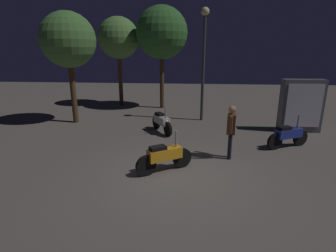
{
  "coord_description": "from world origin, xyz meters",
  "views": [
    {
      "loc": [
        0.29,
        -6.27,
        3.18
      ],
      "look_at": [
        -0.38,
        1.28,
        1.0
      ],
      "focal_mm": 28.15,
      "sensor_mm": 36.0,
      "label": 1
    }
  ],
  "objects_px": {
    "person_rider_beside": "(231,128)",
    "kiosk_billboard": "(301,106)",
    "motorcycle_orange_foreground": "(165,156)",
    "motorcycle_blue_parked_left": "(288,135)",
    "streetlamp_near": "(204,51)",
    "motorcycle_white_parked_right": "(162,122)"
  },
  "relations": [
    {
      "from": "person_rider_beside",
      "to": "kiosk_billboard",
      "type": "bearing_deg",
      "value": 54.26
    },
    {
      "from": "person_rider_beside",
      "to": "motorcycle_orange_foreground",
      "type": "bearing_deg",
      "value": -140.05
    },
    {
      "from": "motorcycle_blue_parked_left",
      "to": "streetlamp_near",
      "type": "distance_m",
      "value": 5.2
    },
    {
      "from": "motorcycle_orange_foreground",
      "to": "kiosk_billboard",
      "type": "height_order",
      "value": "kiosk_billboard"
    },
    {
      "from": "person_rider_beside",
      "to": "kiosk_billboard",
      "type": "relative_size",
      "value": 0.78
    },
    {
      "from": "motorcycle_orange_foreground",
      "to": "streetlamp_near",
      "type": "relative_size",
      "value": 0.29
    },
    {
      "from": "motorcycle_orange_foreground",
      "to": "person_rider_beside",
      "type": "relative_size",
      "value": 0.88
    },
    {
      "from": "motorcycle_white_parked_right",
      "to": "person_rider_beside",
      "type": "height_order",
      "value": "person_rider_beside"
    },
    {
      "from": "motorcycle_orange_foreground",
      "to": "motorcycle_white_parked_right",
      "type": "distance_m",
      "value": 3.58
    },
    {
      "from": "motorcycle_blue_parked_left",
      "to": "motorcycle_white_parked_right",
      "type": "distance_m",
      "value": 4.64
    },
    {
      "from": "motorcycle_orange_foreground",
      "to": "motorcycle_blue_parked_left",
      "type": "xyz_separation_m",
      "value": [
        3.96,
        2.19,
        0.0
      ]
    },
    {
      "from": "motorcycle_white_parked_right",
      "to": "streetlamp_near",
      "type": "height_order",
      "value": "streetlamp_near"
    },
    {
      "from": "motorcycle_orange_foreground",
      "to": "kiosk_billboard",
      "type": "distance_m",
      "value": 6.61
    },
    {
      "from": "kiosk_billboard",
      "to": "person_rider_beside",
      "type": "bearing_deg",
      "value": 43.09
    },
    {
      "from": "motorcycle_white_parked_right",
      "to": "person_rider_beside",
      "type": "relative_size",
      "value": 0.9
    },
    {
      "from": "motorcycle_orange_foreground",
      "to": "person_rider_beside",
      "type": "xyz_separation_m",
      "value": [
        1.88,
        1.09,
        0.54
      ]
    },
    {
      "from": "motorcycle_blue_parked_left",
      "to": "streetlamp_near",
      "type": "height_order",
      "value": "streetlamp_near"
    },
    {
      "from": "motorcycle_blue_parked_left",
      "to": "motorcycle_orange_foreground",
      "type": "bearing_deg",
      "value": -176.8
    },
    {
      "from": "motorcycle_orange_foreground",
      "to": "motorcycle_white_parked_right",
      "type": "bearing_deg",
      "value": 64.58
    },
    {
      "from": "motorcycle_white_parked_right",
      "to": "streetlamp_near",
      "type": "bearing_deg",
      "value": 110.21
    },
    {
      "from": "person_rider_beside",
      "to": "streetlamp_near",
      "type": "height_order",
      "value": "streetlamp_near"
    },
    {
      "from": "motorcycle_orange_foreground",
      "to": "person_rider_beside",
      "type": "height_order",
      "value": "person_rider_beside"
    }
  ]
}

